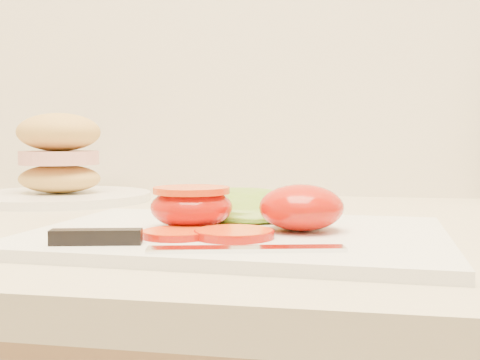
# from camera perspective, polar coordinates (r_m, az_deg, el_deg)

# --- Properties ---
(cutting_board) EXTENTS (0.38, 0.28, 0.01)m
(cutting_board) POSITION_cam_1_polar(r_m,az_deg,el_deg) (0.55, -0.19, -5.30)
(cutting_board) COLOR white
(cutting_board) RESTS_ON counter
(tomato_half_dome) EXTENTS (0.08, 0.08, 0.04)m
(tomato_half_dome) POSITION_cam_1_polar(r_m,az_deg,el_deg) (0.54, 5.83, -2.60)
(tomato_half_dome) COLOR #B41E00
(tomato_half_dome) RESTS_ON cutting_board
(tomato_half_cut) EXTENTS (0.08, 0.08, 0.04)m
(tomato_half_cut) POSITION_cam_1_polar(r_m,az_deg,el_deg) (0.56, -4.62, -2.42)
(tomato_half_cut) COLOR #B41E00
(tomato_half_cut) RESTS_ON cutting_board
(tomato_slice_0) EXTENTS (0.06, 0.06, 0.01)m
(tomato_slice_0) POSITION_cam_1_polar(r_m,az_deg,el_deg) (0.50, -0.57, -5.11)
(tomato_slice_0) COLOR orange
(tomato_slice_0) RESTS_ON cutting_board
(tomato_slice_1) EXTENTS (0.06, 0.06, 0.01)m
(tomato_slice_1) POSITION_cam_1_polar(r_m,az_deg,el_deg) (0.51, -6.05, -5.08)
(tomato_slice_1) COLOR orange
(tomato_slice_1) RESTS_ON cutting_board
(lettuce_leaf_0) EXTENTS (0.15, 0.11, 0.03)m
(lettuce_leaf_0) POSITION_cam_1_polar(r_m,az_deg,el_deg) (0.62, 0.04, -2.48)
(lettuce_leaf_0) COLOR #619928
(lettuce_leaf_0) RESTS_ON cutting_board
(knife) EXTENTS (0.23, 0.05, 0.01)m
(knife) POSITION_cam_1_polar(r_m,az_deg,el_deg) (0.47, -8.25, -5.79)
(knife) COLOR silver
(knife) RESTS_ON cutting_board
(sandwich_plate) EXTENTS (0.27, 0.27, 0.13)m
(sandwich_plate) POSITION_cam_1_polar(r_m,az_deg,el_deg) (0.93, -16.75, 1.02)
(sandwich_plate) COLOR white
(sandwich_plate) RESTS_ON counter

